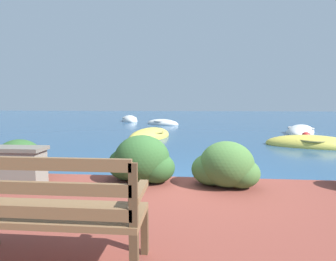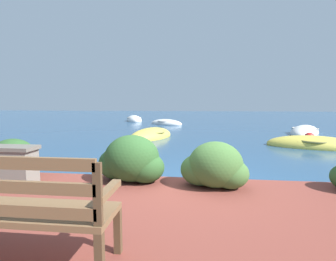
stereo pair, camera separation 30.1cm
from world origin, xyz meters
name	(u,v)px [view 2 (the right image)]	position (x,y,z in m)	size (l,w,h in m)	color
ground_plane	(175,189)	(0.00, 0.00, 0.00)	(80.00, 80.00, 0.00)	navy
park_bench	(21,207)	(-0.98, -2.63, 0.70)	(1.46, 0.48, 0.93)	brown
hedge_clump_far_left	(13,160)	(-2.88, -0.23, 0.51)	(0.98, 0.70, 0.66)	#2D5628
hedge_clump_left	(131,161)	(-0.70, -0.31, 0.55)	(1.13, 0.82, 0.77)	#2D5628
hedge_clump_centre	(214,167)	(0.65, -0.46, 0.53)	(1.04, 0.75, 0.71)	#426B33
rowboat_nearest	(313,146)	(4.25, 4.78, 0.06)	(3.15, 1.99, 0.70)	#DBC64C
rowboat_mid	(151,137)	(-1.59, 6.39, 0.07)	(2.08, 3.03, 0.78)	#DBC64C
rowboat_far	(305,133)	(5.49, 8.76, 0.06)	(2.47, 3.25, 0.73)	silver
rowboat_outer	(166,124)	(-1.79, 13.26, 0.06)	(2.79, 2.43, 0.64)	silver
rowboat_distant	(134,120)	(-4.70, 15.89, 0.07)	(2.06, 2.79, 0.83)	silver
mooring_buoy	(309,137)	(4.99, 6.95, 0.07)	(0.44, 0.44, 0.40)	red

